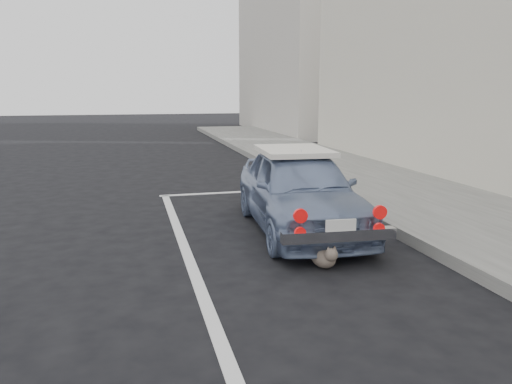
# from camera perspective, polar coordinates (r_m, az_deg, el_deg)

# --- Properties ---
(building_far) EXTENTS (3.50, 10.00, 8.00)m
(building_far) POSITION_cam_1_polar(r_m,az_deg,el_deg) (23.95, 5.02, 16.52)
(building_far) COLOR beige
(building_far) RESTS_ON ground
(pline_front) EXTENTS (3.00, 0.12, 0.01)m
(pline_front) POSITION_cam_1_polar(r_m,az_deg,el_deg) (9.44, -1.84, 0.01)
(pline_front) COLOR silver
(pline_front) RESTS_ON ground
(pline_side) EXTENTS (0.12, 7.00, 0.01)m
(pline_side) POSITION_cam_1_polar(r_m,az_deg,el_deg) (5.87, -7.80, -7.27)
(pline_side) COLOR silver
(pline_side) RESTS_ON ground
(retro_coupe) EXTENTS (1.54, 3.37, 1.12)m
(retro_coupe) POSITION_cam_1_polar(r_m,az_deg,el_deg) (6.80, 4.98, 0.29)
(retro_coupe) COLOR #7486AA
(retro_coupe) RESTS_ON ground
(cat) EXTENTS (0.29, 0.54, 0.29)m
(cat) POSITION_cam_1_polar(r_m,az_deg,el_deg) (5.48, 7.80, -7.26)
(cat) COLOR #605649
(cat) RESTS_ON ground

